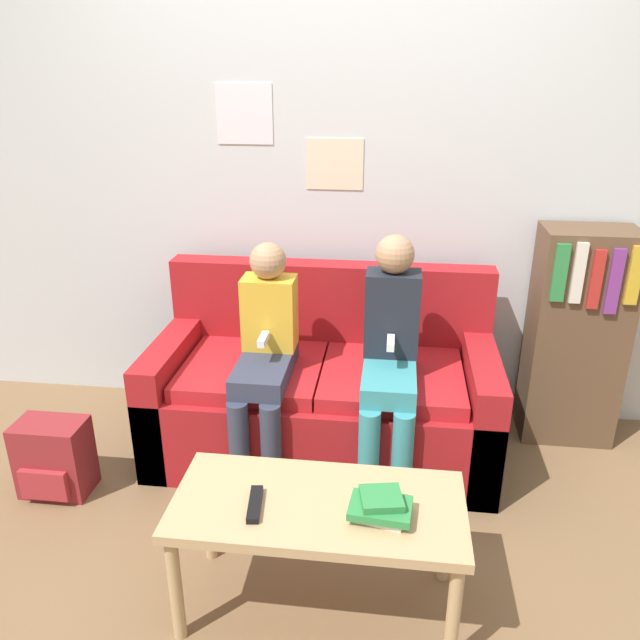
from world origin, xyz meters
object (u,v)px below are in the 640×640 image
object	(u,v)px
bookshelf	(576,336)
backpack	(54,458)
person_right	(390,352)
tv_remote	(255,504)
couch	(324,394)
coffee_table	(318,515)
person_left	(265,352)

from	to	relation	value
bookshelf	backpack	size ratio (longest dim) A/B	3.14
person_right	tv_remote	distance (m)	0.98
couch	bookshelf	size ratio (longest dim) A/B	1.49
coffee_table	backpack	bearing A→B (deg)	158.19
person_left	backpack	xyz separation A→B (m)	(-0.90, -0.31, -0.43)
coffee_table	backpack	world-z (taller)	coffee_table
couch	person_right	size ratio (longest dim) A/B	1.44
person_left	tv_remote	bearing A→B (deg)	-80.70
couch	tv_remote	world-z (taller)	couch
backpack	couch	bearing A→B (deg)	23.81
person_right	bookshelf	bearing A→B (deg)	27.32
person_right	backpack	bearing A→B (deg)	-167.66
coffee_table	tv_remote	world-z (taller)	tv_remote
person_right	bookshelf	distance (m)	1.02
couch	person_left	size ratio (longest dim) A/B	1.51
tv_remote	coffee_table	bearing A→B (deg)	7.41
tv_remote	couch	bearing A→B (deg)	77.64
person_right	backpack	distance (m)	1.56
person_right	tv_remote	xyz separation A→B (m)	(-0.41, -0.87, -0.16)
coffee_table	person_left	xyz separation A→B (m)	(-0.34, 0.81, 0.20)
person_left	person_right	bearing A→B (deg)	0.78
coffee_table	backpack	size ratio (longest dim) A/B	2.80
backpack	coffee_table	bearing A→B (deg)	-21.81
coffee_table	person_left	size ratio (longest dim) A/B	0.91
backpack	bookshelf	bearing A→B (deg)	18.40
couch	tv_remote	xyz separation A→B (m)	(-0.10, -1.06, 0.17)
coffee_table	bookshelf	size ratio (longest dim) A/B	0.89
person_right	tv_remote	size ratio (longest dim) A/B	6.45
couch	coffee_table	bearing A→B (deg)	-84.21
tv_remote	bookshelf	xyz separation A→B (m)	(1.32, 1.34, 0.09)
coffee_table	person_left	bearing A→B (deg)	112.91
person_right	backpack	size ratio (longest dim) A/B	3.23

